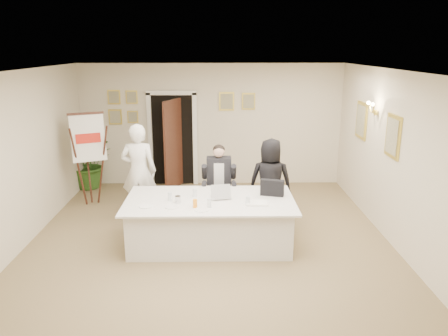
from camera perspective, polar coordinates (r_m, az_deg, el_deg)
The scene contains 28 objects.
floor at distance 7.21m, azimuth -1.94°, elevation -10.33°, with size 7.00×7.00×0.00m, color #796445.
ceiling at distance 6.50m, azimuth -2.17°, elevation 12.50°, with size 6.00×7.00×0.02m, color white.
wall_back at distance 10.14m, azimuth -1.65°, elevation 5.62°, with size 6.00×0.10×2.80m, color beige.
wall_front at distance 3.46m, azimuth -3.24°, elevation -14.73°, with size 6.00×0.10×2.80m, color beige.
wall_left at distance 7.41m, azimuth -25.91°, elevation 0.35°, with size 0.10×7.00×2.80m, color beige.
wall_right at distance 7.30m, azimuth 22.23°, elevation 0.53°, with size 0.10×7.00×2.80m, color beige.
doorway at distance 10.08m, azimuth -6.68°, elevation 3.40°, with size 1.14×0.86×2.20m.
pictures_back_wall at distance 10.08m, azimuth -6.27°, elevation 8.07°, with size 3.40×0.06×0.80m, color gold, non-canonical shape.
pictures_right_wall at distance 8.30m, azimuth 19.14°, elevation 5.02°, with size 0.06×2.20×0.80m, color gold, non-canonical shape.
wall_sconce at distance 8.23m, azimuth 18.89°, elevation 7.42°, with size 0.20×0.30×0.24m, color gold, non-canonical shape.
conference_table at distance 7.18m, azimuth -1.84°, elevation -7.01°, with size 2.72×1.45×0.78m.
seated_man at distance 8.12m, azimuth -0.66°, elevation -1.84°, with size 0.62×0.66×1.44m, color black, non-canonical shape.
flip_chart at distance 9.19m, azimuth -17.16°, elevation 0.50°, with size 0.67×0.54×1.88m.
standing_man at distance 8.31m, azimuth -11.07°, elevation -0.42°, with size 0.66×0.43×1.80m, color white.
standing_woman at distance 7.96m, azimuth 6.07°, elevation -1.76°, with size 0.77×0.50×1.58m, color black.
potted_palm at distance 10.44m, azimuth -17.19°, elevation 0.60°, with size 1.04×0.90×1.16m, color #29511B.
laptop at distance 7.08m, azimuth -0.42°, elevation -2.83°, with size 0.31×0.34×0.28m, color #B7BABC, non-canonical shape.
laptop_bag at distance 7.22m, azimuth 6.31°, elevation -2.58°, with size 0.39×0.11×0.27m, color black.
paper_stack at distance 6.84m, azimuth 4.29°, elevation -4.62°, with size 0.33×0.23×0.03m, color white.
plate_left at distance 6.83m, azimuth -10.22°, elevation -4.94°, with size 0.21×0.21×0.01m, color white.
plate_mid at distance 6.74m, azimuth -6.87°, elevation -5.07°, with size 0.21×0.21×0.01m, color white.
plate_near at distance 6.59m, azimuth -2.91°, elevation -5.47°, with size 0.22×0.22×0.01m, color white.
glass_a at distance 7.02m, azimuth -7.06°, elevation -3.71°, with size 0.07×0.07×0.14m, color silver.
glass_b at distance 6.68m, azimuth -1.93°, elevation -4.59°, with size 0.06×0.06×0.14m, color silver.
glass_c at distance 6.79m, azimuth 3.13°, elevation -4.27°, with size 0.07×0.07×0.14m, color silver.
glass_d at distance 7.17m, azimuth -3.87°, elevation -3.20°, with size 0.06×0.06×0.14m, color silver.
oj_glass at distance 6.69m, azimuth -3.80°, elevation -4.65°, with size 0.07×0.07×0.13m, color orange.
steel_jug at distance 6.92m, azimuth -6.06°, elevation -4.09°, with size 0.09×0.09×0.11m, color silver.
Camera 1 is at (0.15, -6.49, 3.14)m, focal length 35.00 mm.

